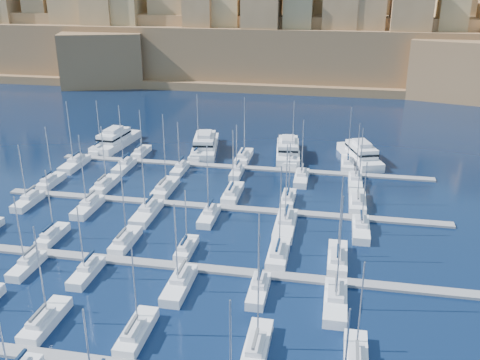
% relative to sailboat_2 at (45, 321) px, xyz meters
% --- Properties ---
extents(ground, '(600.00, 600.00, 0.00)m').
position_rel_sailboat_2_xyz_m(ground, '(13.16, 28.61, -0.74)').
color(ground, black).
rests_on(ground, ground).
extents(pontoon_mid_near, '(84.00, 2.00, 0.40)m').
position_rel_sailboat_2_xyz_m(pontoon_mid_near, '(13.16, 16.61, -0.54)').
color(pontoon_mid_near, slate).
rests_on(pontoon_mid_near, ground).
extents(pontoon_mid_far, '(84.00, 2.00, 0.40)m').
position_rel_sailboat_2_xyz_m(pontoon_mid_far, '(13.16, 38.61, -0.54)').
color(pontoon_mid_far, slate).
rests_on(pontoon_mid_far, ground).
extents(pontoon_far, '(84.00, 2.00, 0.40)m').
position_rel_sailboat_2_xyz_m(pontoon_far, '(13.16, 60.61, -0.54)').
color(pontoon_far, slate).
rests_on(pontoon_far, ground).
extents(sailboat_2, '(2.70, 9.01, 13.72)m').
position_rel_sailboat_2_xyz_m(sailboat_2, '(0.00, 0.00, 0.00)').
color(sailboat_2, white).
rests_on(sailboat_2, ground).
extents(sailboat_3, '(2.66, 8.87, 13.05)m').
position_rel_sailboat_2_xyz_m(sailboat_3, '(11.96, -0.07, -0.01)').
color(sailboat_3, white).
rests_on(sailboat_3, ground).
extents(sailboat_4, '(2.70, 8.99, 15.29)m').
position_rel_sailboat_2_xyz_m(sailboat_4, '(26.59, -0.01, 0.01)').
color(sailboat_4, white).
rests_on(sailboat_4, ground).
extents(sailboat_5, '(2.65, 8.84, 13.09)m').
position_rel_sailboat_2_xyz_m(sailboat_5, '(37.81, -0.08, -0.01)').
color(sailboat_5, white).
rests_on(sailboat_5, ground).
extents(sailboat_13, '(2.31, 7.72, 12.23)m').
position_rel_sailboat_2_xyz_m(sailboat_13, '(-10.73, 21.37, -0.02)').
color(sailboat_13, white).
rests_on(sailboat_13, ground).
extents(sailboat_14, '(2.60, 8.67, 14.41)m').
position_rel_sailboat_2_xyz_m(sailboat_14, '(1.72, 21.83, 0.00)').
color(sailboat_14, white).
rests_on(sailboat_14, ground).
extents(sailboat_15, '(2.20, 7.32, 10.67)m').
position_rel_sailboat_2_xyz_m(sailboat_15, '(12.09, 21.17, -0.04)').
color(sailboat_15, white).
rests_on(sailboat_15, ground).
extents(sailboat_16, '(2.97, 9.89, 15.02)m').
position_rel_sailboat_2_xyz_m(sailboat_16, '(26.46, 22.43, 0.02)').
color(sailboat_16, white).
rests_on(sailboat_16, ground).
extents(sailboat_17, '(2.89, 9.62, 14.09)m').
position_rel_sailboat_2_xyz_m(sailboat_17, '(35.40, 22.30, 0.01)').
color(sailboat_17, white).
rests_on(sailboat_17, ground).
extents(sailboat_19, '(2.31, 7.69, 12.28)m').
position_rel_sailboat_2_xyz_m(sailboat_19, '(-9.58, 11.86, -0.02)').
color(sailboat_19, white).
rests_on(sailboat_19, ground).
extents(sailboat_20, '(2.42, 8.06, 11.60)m').
position_rel_sailboat_2_xyz_m(sailboat_20, '(-0.10, 11.68, -0.03)').
color(sailboat_20, white).
rests_on(sailboat_20, ground).
extents(sailboat_21, '(2.84, 9.48, 13.51)m').
position_rel_sailboat_2_xyz_m(sailboat_21, '(14.00, 10.99, 0.00)').
color(sailboat_21, white).
rests_on(sailboat_21, ground).
extents(sailboat_22, '(2.43, 8.10, 12.67)m').
position_rel_sailboat_2_xyz_m(sailboat_22, '(25.01, 11.66, -0.02)').
color(sailboat_22, white).
rests_on(sailboat_22, ground).
extents(sailboat_23, '(2.99, 9.97, 16.35)m').
position_rel_sailboat_2_xyz_m(sailboat_23, '(35.33, 10.75, 0.03)').
color(sailboat_23, white).
rests_on(sailboat_23, ground).
extents(sailboat_24, '(2.50, 8.32, 12.54)m').
position_rel_sailboat_2_xyz_m(sailboat_24, '(-23.31, 43.66, -0.02)').
color(sailboat_24, white).
rests_on(sailboat_24, ground).
extents(sailboat_25, '(2.71, 9.02, 13.11)m').
position_rel_sailboat_2_xyz_m(sailboat_25, '(-11.52, 44.01, -0.01)').
color(sailboat_25, white).
rests_on(sailboat_25, ground).
extents(sailboat_26, '(3.02, 10.07, 15.96)m').
position_rel_sailboat_2_xyz_m(sailboat_26, '(1.06, 44.52, 0.03)').
color(sailboat_26, white).
rests_on(sailboat_26, ground).
extents(sailboat_27, '(2.88, 9.61, 13.71)m').
position_rel_sailboat_2_xyz_m(sailboat_27, '(14.84, 44.29, 0.01)').
color(sailboat_27, white).
rests_on(sailboat_27, ground).
extents(sailboat_28, '(2.44, 8.12, 12.03)m').
position_rel_sailboat_2_xyz_m(sailboat_28, '(25.80, 43.56, -0.02)').
color(sailboat_28, white).
rests_on(sailboat_28, ground).
extents(sailboat_29, '(3.06, 10.20, 15.24)m').
position_rel_sailboat_2_xyz_m(sailboat_29, '(38.72, 44.59, 0.02)').
color(sailboat_29, white).
rests_on(sailboat_29, ground).
extents(sailboat_30, '(2.51, 8.38, 12.28)m').
position_rel_sailboat_2_xyz_m(sailboat_30, '(-22.34, 33.53, -0.02)').
color(sailboat_30, white).
rests_on(sailboat_30, ground).
extents(sailboat_31, '(2.76, 9.20, 14.94)m').
position_rel_sailboat_2_xyz_m(sailboat_31, '(-10.09, 33.12, 0.01)').
color(sailboat_31, white).
rests_on(sailboat_31, ground).
extents(sailboat_32, '(3.05, 10.17, 14.96)m').
position_rel_sailboat_2_xyz_m(sailboat_32, '(1.48, 32.65, 0.02)').
color(sailboat_32, white).
rests_on(sailboat_32, ground).
extents(sailboat_33, '(2.51, 8.38, 14.30)m').
position_rel_sailboat_2_xyz_m(sailboat_33, '(12.75, 33.53, 0.00)').
color(sailboat_33, white).
rests_on(sailboat_33, ground).
extents(sailboat_34, '(3.32, 11.08, 15.66)m').
position_rel_sailboat_2_xyz_m(sailboat_34, '(26.45, 32.20, 0.04)').
color(sailboat_34, white).
rests_on(sailboat_34, ground).
extents(sailboat_35, '(2.79, 9.30, 13.16)m').
position_rel_sailboat_2_xyz_m(sailboat_35, '(39.11, 33.08, -0.00)').
color(sailboat_35, white).
rests_on(sailboat_35, ground).
extents(sailboat_36, '(2.40, 8.00, 12.96)m').
position_rel_sailboat_2_xyz_m(sailboat_36, '(-22.43, 65.50, -0.01)').
color(sailboat_36, white).
rests_on(sailboat_36, ground).
extents(sailboat_37, '(2.38, 7.92, 11.15)m').
position_rel_sailboat_2_xyz_m(sailboat_37, '(-11.77, 65.47, -0.03)').
color(sailboat_37, white).
rests_on(sailboat_37, ground).
extents(sailboat_38, '(2.69, 8.97, 15.32)m').
position_rel_sailboat_2_xyz_m(sailboat_38, '(2.14, 65.98, 0.01)').
color(sailboat_38, white).
rests_on(sailboat_38, ground).
extents(sailboat_39, '(2.94, 9.80, 15.05)m').
position_rel_sailboat_2_xyz_m(sailboat_39, '(13.08, 66.39, 0.02)').
color(sailboat_39, white).
rests_on(sailboat_39, ground).
extents(sailboat_40, '(2.94, 9.82, 14.66)m').
position_rel_sailboat_2_xyz_m(sailboat_40, '(24.31, 66.40, 0.01)').
color(sailboat_40, white).
rests_on(sailboat_40, ground).
extents(sailboat_41, '(2.82, 9.39, 13.87)m').
position_rel_sailboat_2_xyz_m(sailboat_41, '(36.92, 66.19, 0.00)').
color(sailboat_41, white).
rests_on(sailboat_41, ground).
extents(sailboat_42, '(3.09, 10.31, 15.48)m').
position_rel_sailboat_2_xyz_m(sailboat_42, '(-23.49, 54.58, 0.03)').
color(sailboat_42, white).
rests_on(sailboat_42, ground).
extents(sailboat_43, '(2.65, 8.82, 14.89)m').
position_rel_sailboat_2_xyz_m(sailboat_43, '(-11.96, 55.31, 0.01)').
color(sailboat_43, white).
rests_on(sailboat_43, ground).
extents(sailboat_44, '(2.34, 7.80, 11.73)m').
position_rel_sailboat_2_xyz_m(sailboat_44, '(0.77, 55.81, -0.03)').
color(sailboat_44, white).
rests_on(sailboat_44, ground).
extents(sailboat_45, '(2.22, 7.39, 11.74)m').
position_rel_sailboat_2_xyz_m(sailboat_45, '(13.46, 56.01, -0.03)').
color(sailboat_45, white).
rests_on(sailboat_45, ground).
extents(sailboat_46, '(2.71, 9.05, 13.76)m').
position_rel_sailboat_2_xyz_m(sailboat_46, '(27.39, 55.20, 0.00)').
color(sailboat_46, white).
rests_on(sailboat_46, ground).
extents(sailboat_47, '(2.73, 9.11, 13.64)m').
position_rel_sailboat_2_xyz_m(sailboat_47, '(38.47, 55.17, 0.00)').
color(sailboat_47, white).
rests_on(sailboat_47, ground).
extents(motor_yacht_a, '(6.88, 18.08, 5.25)m').
position_rel_sailboat_2_xyz_m(motor_yacht_a, '(-20.51, 70.60, 0.99)').
color(motor_yacht_a, white).
rests_on(motor_yacht_a, ground).
extents(motor_yacht_b, '(8.48, 19.16, 5.25)m').
position_rel_sailboat_2_xyz_m(motor_yacht_b, '(2.60, 71.00, 0.99)').
color(motor_yacht_b, white).
rests_on(motor_yacht_b, ground).
extents(motor_yacht_c, '(7.07, 18.04, 5.25)m').
position_rel_sailboat_2_xyz_m(motor_yacht_c, '(22.96, 70.56, 0.99)').
color(motor_yacht_c, white).
rests_on(motor_yacht_c, ground).
extents(motor_yacht_d, '(10.68, 18.39, 5.25)m').
position_rel_sailboat_2_xyz_m(motor_yacht_d, '(39.74, 70.59, 0.99)').
color(motor_yacht_d, white).
rests_on(motor_yacht_d, ground).
extents(fortified_city, '(460.00, 108.95, 59.52)m').
position_rel_sailboat_2_xyz_m(fortified_city, '(12.97, 183.87, 14.00)').
color(fortified_city, brown).
rests_on(fortified_city, ground).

